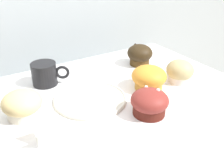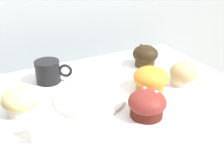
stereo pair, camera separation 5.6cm
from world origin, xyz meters
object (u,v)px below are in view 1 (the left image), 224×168
(muffin_front_right, at_px, (140,55))
(muffin_back_center, at_px, (149,78))
(muffin_front_center, at_px, (22,104))
(coffee_cup, at_px, (45,73))
(muffin_back_right, at_px, (180,72))
(serving_plate, at_px, (91,99))
(muffin_back_left, at_px, (149,103))

(muffin_front_right, xyz_separation_m, muffin_back_center, (-0.09, -0.17, -0.00))
(muffin_front_center, relative_size, coffee_cup, 0.92)
(muffin_front_center, distance_m, muffin_back_right, 0.51)
(muffin_back_right, bearing_deg, muffin_front_center, 172.03)
(coffee_cup, relative_size, serving_plate, 0.53)
(coffee_cup, xyz_separation_m, serving_plate, (0.08, -0.17, -0.03))
(muffin_front_center, height_order, serving_plate, muffin_front_center)
(muffin_front_right, distance_m, coffee_cup, 0.37)
(muffin_back_left, xyz_separation_m, muffin_back_right, (0.21, 0.10, 0.00))
(coffee_cup, bearing_deg, muffin_back_right, -28.96)
(muffin_back_center, distance_m, serving_plate, 0.20)
(muffin_back_right, height_order, muffin_back_center, same)
(muffin_back_left, distance_m, coffee_cup, 0.37)
(muffin_front_center, distance_m, muffin_back_center, 0.39)
(muffin_front_center, xyz_separation_m, muffin_back_left, (0.30, -0.17, -0.00))
(serving_plate, bearing_deg, muffin_back_center, -9.75)
(muffin_front_center, bearing_deg, serving_plate, -7.13)
(muffin_back_left, distance_m, serving_plate, 0.18)
(muffin_front_center, relative_size, muffin_back_center, 0.96)
(muffin_back_center, bearing_deg, muffin_front_center, 171.56)
(muffin_front_center, distance_m, muffin_back_left, 0.34)
(muffin_back_left, relative_size, muffin_front_right, 1.07)
(muffin_back_right, relative_size, muffin_front_right, 0.95)
(muffin_front_center, xyz_separation_m, muffin_back_right, (0.51, -0.07, -0.00))
(muffin_back_right, relative_size, muffin_back_center, 0.82)
(muffin_back_right, relative_size, serving_plate, 0.42)
(muffin_back_left, bearing_deg, coffee_cup, 119.67)
(coffee_cup, bearing_deg, muffin_back_left, -60.33)
(coffee_cup, bearing_deg, serving_plate, -65.17)
(muffin_back_center, xyz_separation_m, serving_plate, (-0.19, 0.03, -0.03))
(muffin_front_center, relative_size, muffin_back_left, 1.04)
(muffin_back_left, height_order, muffin_back_right, muffin_back_right)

